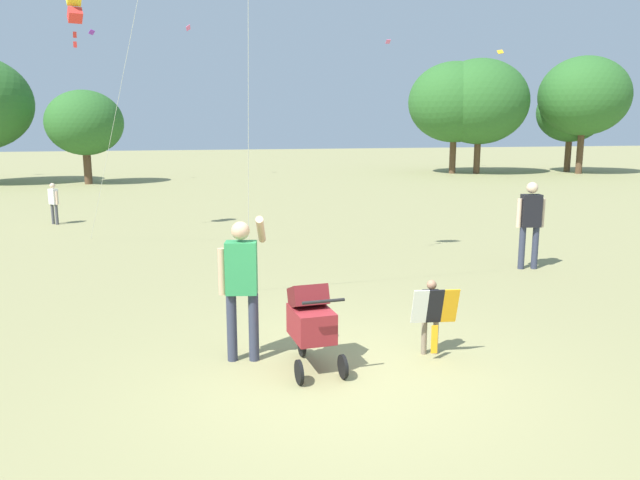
{
  "coord_description": "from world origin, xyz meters",
  "views": [
    {
      "loc": [
        -1.74,
        -6.43,
        2.88
      ],
      "look_at": [
        0.09,
        1.62,
        1.3
      ],
      "focal_mm": 34.61,
      "sensor_mm": 36.0,
      "label": 1
    }
  ],
  "objects_px": {
    "stroller": "(311,319)",
    "person_sitting_far": "(530,218)",
    "child_with_butterfly_kite": "(432,310)",
    "person_adult_flyer": "(242,278)",
    "kite_orange_delta": "(75,8)",
    "person_red_shirt": "(54,200)"
  },
  "relations": [
    {
      "from": "stroller",
      "to": "person_sitting_far",
      "type": "distance_m",
      "value": 6.62
    },
    {
      "from": "child_with_butterfly_kite",
      "to": "person_adult_flyer",
      "type": "xyz_separation_m",
      "value": [
        -2.31,
        0.35,
        0.46
      ]
    },
    {
      "from": "kite_orange_delta",
      "to": "stroller",
      "type": "bearing_deg",
      "value": -68.45
    },
    {
      "from": "child_with_butterfly_kite",
      "to": "person_sitting_far",
      "type": "distance_m",
      "value": 5.41
    },
    {
      "from": "person_red_shirt",
      "to": "kite_orange_delta",
      "type": "bearing_deg",
      "value": -63.41
    },
    {
      "from": "stroller",
      "to": "person_sitting_far",
      "type": "relative_size",
      "value": 0.64
    },
    {
      "from": "kite_orange_delta",
      "to": "person_sitting_far",
      "type": "relative_size",
      "value": 3.42
    },
    {
      "from": "child_with_butterfly_kite",
      "to": "person_red_shirt",
      "type": "bearing_deg",
      "value": 118.9
    },
    {
      "from": "person_adult_flyer",
      "to": "person_sitting_far",
      "type": "height_order",
      "value": "person_adult_flyer"
    },
    {
      "from": "child_with_butterfly_kite",
      "to": "person_adult_flyer",
      "type": "height_order",
      "value": "person_adult_flyer"
    },
    {
      "from": "child_with_butterfly_kite",
      "to": "kite_orange_delta",
      "type": "height_order",
      "value": "kite_orange_delta"
    },
    {
      "from": "kite_orange_delta",
      "to": "person_red_shirt",
      "type": "relative_size",
      "value": 5.01
    },
    {
      "from": "person_adult_flyer",
      "to": "stroller",
      "type": "bearing_deg",
      "value": -29.43
    },
    {
      "from": "stroller",
      "to": "person_red_shirt",
      "type": "relative_size",
      "value": 0.93
    },
    {
      "from": "person_adult_flyer",
      "to": "stroller",
      "type": "xyz_separation_m",
      "value": [
        0.76,
        -0.43,
        -0.44
      ]
    },
    {
      "from": "person_adult_flyer",
      "to": "kite_orange_delta",
      "type": "distance_m",
      "value": 10.35
    },
    {
      "from": "kite_orange_delta",
      "to": "person_adult_flyer",
      "type": "bearing_deg",
      "value": -71.82
    },
    {
      "from": "person_adult_flyer",
      "to": "person_sitting_far",
      "type": "relative_size",
      "value": 1.04
    },
    {
      "from": "child_with_butterfly_kite",
      "to": "person_sitting_far",
      "type": "bearing_deg",
      "value": 46.48
    },
    {
      "from": "person_sitting_far",
      "to": "person_red_shirt",
      "type": "bearing_deg",
      "value": 142.33
    },
    {
      "from": "person_adult_flyer",
      "to": "person_sitting_far",
      "type": "distance_m",
      "value": 7.0
    },
    {
      "from": "kite_orange_delta",
      "to": "person_sitting_far",
      "type": "height_order",
      "value": "kite_orange_delta"
    }
  ]
}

